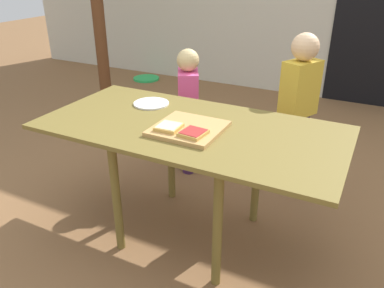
{
  "coord_description": "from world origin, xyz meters",
  "views": [
    {
      "loc": [
        0.84,
        -1.63,
        1.47
      ],
      "look_at": [
        0.01,
        0.0,
        0.59
      ],
      "focal_mm": 36.04,
      "sensor_mm": 36.0,
      "label": 1
    }
  ],
  "objects_px": {
    "dining_table": "(190,138)",
    "child_right": "(298,104)",
    "pizza_slice_near_left": "(169,127)",
    "pizza_slice_near_right": "(193,133)",
    "child_left": "(188,105)",
    "garden_hose_coil": "(146,78)",
    "cutting_board": "(189,128)",
    "plate_white_left": "(151,103)"
  },
  "relations": [
    {
      "from": "dining_table",
      "to": "child_right",
      "type": "height_order",
      "value": "child_right"
    },
    {
      "from": "dining_table",
      "to": "pizza_slice_near_left",
      "type": "xyz_separation_m",
      "value": [
        -0.05,
        -0.13,
        0.1
      ]
    },
    {
      "from": "pizza_slice_near_right",
      "to": "pizza_slice_near_left",
      "type": "xyz_separation_m",
      "value": [
        -0.14,
        0.01,
        0.0
      ]
    },
    {
      "from": "child_left",
      "to": "child_right",
      "type": "bearing_deg",
      "value": 6.47
    },
    {
      "from": "child_left",
      "to": "garden_hose_coil",
      "type": "distance_m",
      "value": 2.52
    },
    {
      "from": "child_left",
      "to": "child_right",
      "type": "relative_size",
      "value": 0.86
    },
    {
      "from": "child_left",
      "to": "garden_hose_coil",
      "type": "height_order",
      "value": "child_left"
    },
    {
      "from": "cutting_board",
      "to": "child_left",
      "type": "relative_size",
      "value": 0.36
    },
    {
      "from": "child_left",
      "to": "cutting_board",
      "type": "bearing_deg",
      "value": -62.39
    },
    {
      "from": "dining_table",
      "to": "child_left",
      "type": "xyz_separation_m",
      "value": [
        -0.38,
        0.7,
        -0.1
      ]
    },
    {
      "from": "plate_white_left",
      "to": "garden_hose_coil",
      "type": "distance_m",
      "value": 2.97
    },
    {
      "from": "child_right",
      "to": "cutting_board",
      "type": "bearing_deg",
      "value": -113.34
    },
    {
      "from": "cutting_board",
      "to": "child_right",
      "type": "relative_size",
      "value": 0.31
    },
    {
      "from": "child_right",
      "to": "garden_hose_coil",
      "type": "bearing_deg",
      "value": 142.97
    },
    {
      "from": "pizza_slice_near_left",
      "to": "child_left",
      "type": "bearing_deg",
      "value": 111.32
    },
    {
      "from": "dining_table",
      "to": "pizza_slice_near_left",
      "type": "relative_size",
      "value": 12.57
    },
    {
      "from": "child_left",
      "to": "garden_hose_coil",
      "type": "bearing_deg",
      "value": 130.65
    },
    {
      "from": "dining_table",
      "to": "cutting_board",
      "type": "xyz_separation_m",
      "value": [
        0.02,
        -0.06,
        0.08
      ]
    },
    {
      "from": "pizza_slice_near_right",
      "to": "plate_white_left",
      "type": "height_order",
      "value": "pizza_slice_near_right"
    },
    {
      "from": "cutting_board",
      "to": "pizza_slice_near_left",
      "type": "relative_size",
      "value": 2.66
    },
    {
      "from": "pizza_slice_near_right",
      "to": "dining_table",
      "type": "bearing_deg",
      "value": 122.18
    },
    {
      "from": "pizza_slice_near_left",
      "to": "garden_hose_coil",
      "type": "height_order",
      "value": "pizza_slice_near_left"
    },
    {
      "from": "pizza_slice_near_left",
      "to": "cutting_board",
      "type": "bearing_deg",
      "value": 42.31
    },
    {
      "from": "pizza_slice_near_right",
      "to": "cutting_board",
      "type": "bearing_deg",
      "value": 130.34
    },
    {
      "from": "pizza_slice_near_left",
      "to": "child_left",
      "type": "relative_size",
      "value": 0.14
    },
    {
      "from": "plate_white_left",
      "to": "child_right",
      "type": "relative_size",
      "value": 0.2
    },
    {
      "from": "dining_table",
      "to": "plate_white_left",
      "type": "bearing_deg",
      "value": 152.75
    },
    {
      "from": "cutting_board",
      "to": "pizza_slice_near_right",
      "type": "distance_m",
      "value": 0.1
    },
    {
      "from": "cutting_board",
      "to": "plate_white_left",
      "type": "distance_m",
      "value": 0.44
    },
    {
      "from": "pizza_slice_near_right",
      "to": "plate_white_left",
      "type": "xyz_separation_m",
      "value": [
        -0.44,
        0.32,
        -0.03
      ]
    },
    {
      "from": "cutting_board",
      "to": "pizza_slice_near_right",
      "type": "bearing_deg",
      "value": -49.66
    },
    {
      "from": "pizza_slice_near_right",
      "to": "garden_hose_coil",
      "type": "height_order",
      "value": "pizza_slice_near_right"
    },
    {
      "from": "plate_white_left",
      "to": "child_right",
      "type": "distance_m",
      "value": 0.96
    },
    {
      "from": "cutting_board",
      "to": "child_right",
      "type": "height_order",
      "value": "child_right"
    },
    {
      "from": "cutting_board",
      "to": "child_right",
      "type": "distance_m",
      "value": 0.92
    },
    {
      "from": "pizza_slice_near_right",
      "to": "garden_hose_coil",
      "type": "relative_size",
      "value": 0.38
    },
    {
      "from": "pizza_slice_near_left",
      "to": "child_right",
      "type": "bearing_deg",
      "value": 64.31
    },
    {
      "from": "pizza_slice_near_left",
      "to": "child_right",
      "type": "xyz_separation_m",
      "value": [
        0.44,
        0.91,
        -0.1
      ]
    },
    {
      "from": "dining_table",
      "to": "garden_hose_coil",
      "type": "height_order",
      "value": "dining_table"
    },
    {
      "from": "dining_table",
      "to": "pizza_slice_near_left",
      "type": "height_order",
      "value": "pizza_slice_near_left"
    },
    {
      "from": "child_left",
      "to": "garden_hose_coil",
      "type": "relative_size",
      "value": 2.69
    },
    {
      "from": "dining_table",
      "to": "garden_hose_coil",
      "type": "distance_m",
      "value": 3.3
    }
  ]
}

